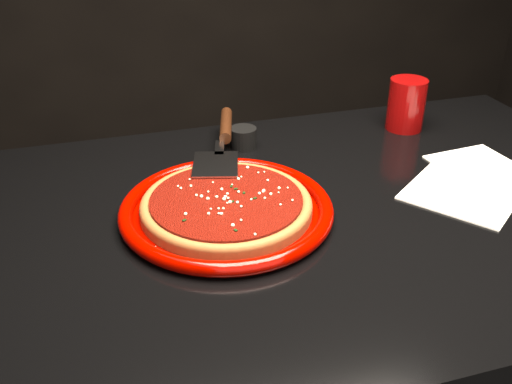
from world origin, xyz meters
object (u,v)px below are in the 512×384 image
(table, at_px, (321,362))
(cup, at_px, (406,104))
(pizza_server, at_px, (222,141))
(plate, at_px, (227,209))
(ramekin, at_px, (243,138))

(table, height_order, cup, cup)
(table, bearing_deg, cup, 42.88)
(table, distance_m, pizza_server, 0.49)
(plate, bearing_deg, cup, 27.89)
(cup, bearing_deg, table, -137.12)
(plate, relative_size, cup, 3.15)
(pizza_server, xyz_separation_m, ramekin, (0.06, 0.05, -0.02))
(plate, height_order, ramekin, ramekin)
(table, xyz_separation_m, pizza_server, (-0.14, 0.22, 0.42))
(plate, relative_size, ramekin, 6.43)
(cup, height_order, ramekin, cup)
(pizza_server, bearing_deg, table, -41.57)
(cup, relative_size, ramekin, 2.04)
(pizza_server, height_order, cup, cup)
(plate, xyz_separation_m, ramekin, (0.10, 0.26, 0.01))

